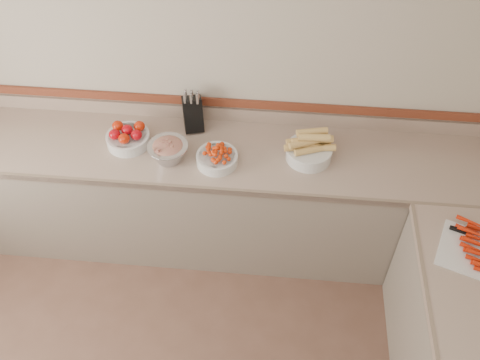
# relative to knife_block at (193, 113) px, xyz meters

# --- Properties ---
(back_wall) EXTENTS (4.00, 0.00, 4.00)m
(back_wall) POSITION_rel_knife_block_xyz_m (0.01, 0.11, 0.28)
(back_wall) COLOR #B2A693
(back_wall) RESTS_ON ground_plane
(counter_back) EXTENTS (4.00, 0.65, 1.08)m
(counter_back) POSITION_rel_knife_block_xyz_m (0.01, -0.21, -0.57)
(counter_back) COLOR gray
(counter_back) RESTS_ON ground_plane
(knife_block) EXTENTS (0.16, 0.18, 0.30)m
(knife_block) POSITION_rel_knife_block_xyz_m (0.00, 0.00, 0.00)
(knife_block) COLOR black
(knife_block) RESTS_ON counter_back
(tomato_bowl) EXTENTS (0.28, 0.28, 0.14)m
(tomato_bowl) POSITION_rel_knife_block_xyz_m (-0.40, -0.19, -0.07)
(tomato_bowl) COLOR silver
(tomato_bowl) RESTS_ON counter_back
(cherry_tomato_bowl) EXTENTS (0.26, 0.26, 0.14)m
(cherry_tomato_bowl) POSITION_rel_knife_block_xyz_m (0.19, -0.31, -0.07)
(cherry_tomato_bowl) COLOR silver
(cherry_tomato_bowl) RESTS_ON counter_back
(corn_bowl) EXTENTS (0.32, 0.29, 0.21)m
(corn_bowl) POSITION_rel_knife_block_xyz_m (0.76, -0.21, -0.05)
(corn_bowl) COLOR silver
(corn_bowl) RESTS_ON counter_back
(rhubarb_bowl) EXTENTS (0.25, 0.25, 0.15)m
(rhubarb_bowl) POSITION_rel_knife_block_xyz_m (-0.11, -0.31, -0.05)
(rhubarb_bowl) COLOR #B2B2BA
(rhubarb_bowl) RESTS_ON counter_back
(cutting_board) EXTENTS (0.50, 0.45, 0.06)m
(cutting_board) POSITION_rel_knife_block_xyz_m (1.68, -0.86, -0.10)
(cutting_board) COLOR beige
(cutting_board) RESTS_ON counter_right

